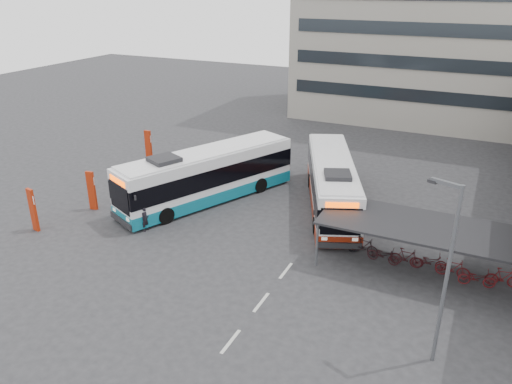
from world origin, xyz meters
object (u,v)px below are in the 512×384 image
at_px(bus_main, 332,184).
at_px(lamp_post, 446,266).
at_px(pedestrian, 145,219).
at_px(bus_teal, 207,176).

distance_m(bus_main, lamp_post, 14.63).
xyz_separation_m(pedestrian, lamp_post, (16.74, -4.08, 3.46)).
xyz_separation_m(bus_teal, pedestrian, (-1.04, -5.47, -0.97)).
bearing_deg(bus_teal, bus_main, 42.01).
distance_m(bus_main, bus_teal, 8.19).
bearing_deg(pedestrian, bus_teal, -6.95).
bearing_deg(bus_main, bus_teal, 175.47).
relative_size(bus_teal, pedestrian, 8.21).
relative_size(pedestrian, lamp_post, 0.21).
bearing_deg(bus_main, pedestrian, -160.16).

